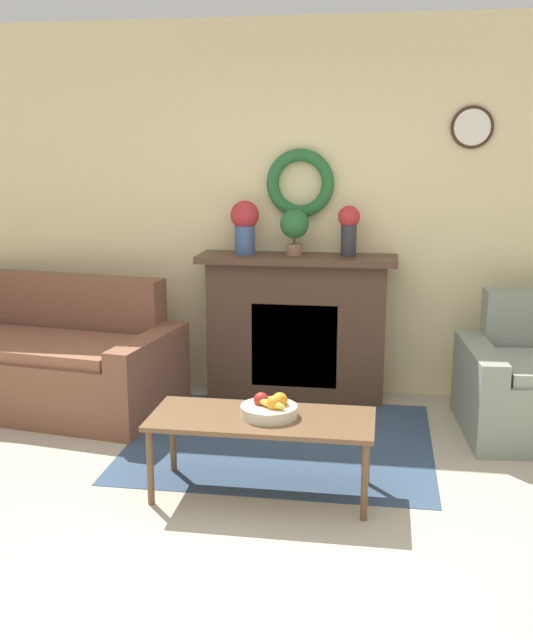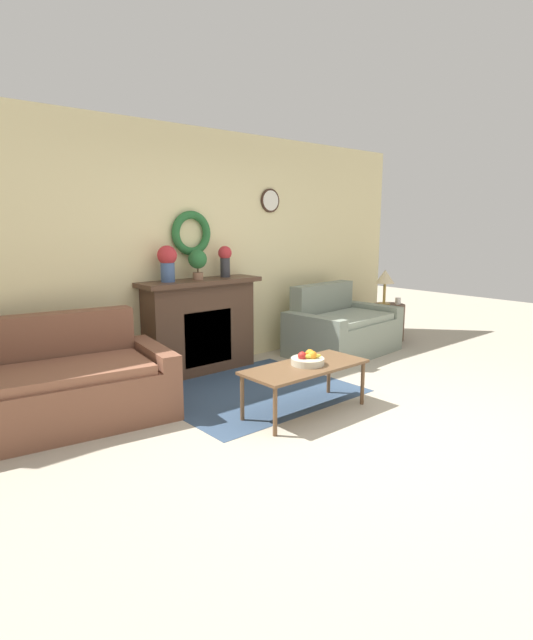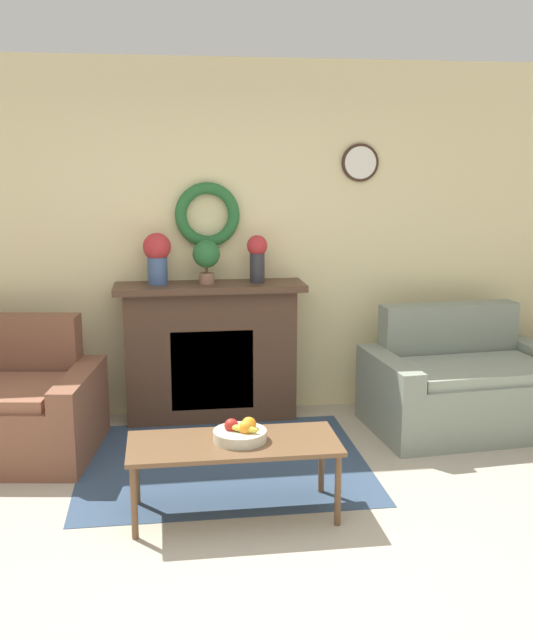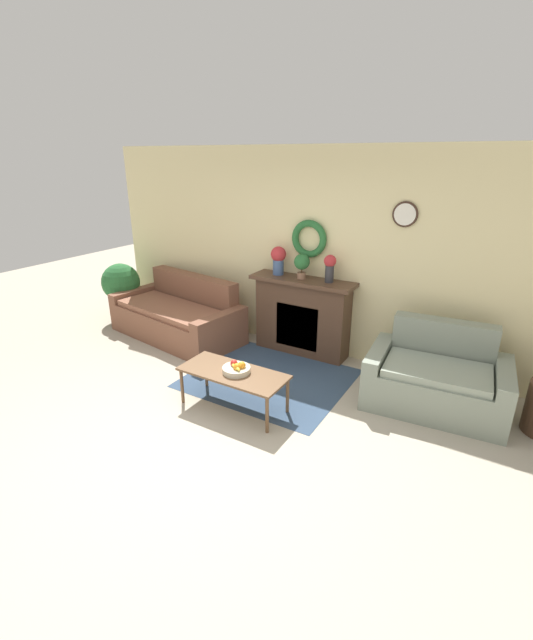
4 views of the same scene
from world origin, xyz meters
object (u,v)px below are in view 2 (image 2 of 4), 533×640
object	(u,v)px
fireplace	(200,326)
loveseat_right	(341,329)
coffee_table	(305,370)
vase_on_mantel_right	(225,259)
table_lamp	(385,278)
side_table_by_loveseat	(388,322)
couch_left	(43,389)
vase_on_mantel_left	(167,261)
potted_plant_on_mantel	(198,261)
fruit_bowl	(308,360)
mug	(398,301)

from	to	relation	value
fireplace	loveseat_right	distance (m)	1.93
fireplace	coffee_table	world-z (taller)	fireplace
vase_on_mantel_right	table_lamp	bearing A→B (deg)	-8.96
side_table_by_loveseat	vase_on_mantel_right	world-z (taller)	vase_on_mantel_right
couch_left	vase_on_mantel_right	size ratio (longest dim) A/B	6.12
couch_left	vase_on_mantel_left	xyz separation A→B (m)	(1.46, 0.45, 0.96)
table_lamp	vase_on_mantel_left	distance (m)	3.30
table_lamp	potted_plant_on_mantel	distance (m)	2.94
coffee_table	vase_on_mantel_left	distance (m)	1.92
fruit_bowl	fireplace	bearing A→B (deg)	91.86
couch_left	side_table_by_loveseat	distance (m)	4.77
table_lamp	mug	world-z (taller)	table_lamp
side_table_by_loveseat	fruit_bowl	bearing A→B (deg)	-157.23
side_table_by_loveseat	mug	bearing A→B (deg)	-37.87
coffee_table	potted_plant_on_mantel	size ratio (longest dim) A/B	3.59
side_table_by_loveseat	mug	xyz separation A→B (m)	(0.10, -0.08, 0.31)
mug	potted_plant_on_mantel	world-z (taller)	potted_plant_on_mantel
loveseat_right	vase_on_mantel_left	size ratio (longest dim) A/B	3.93
vase_on_mantel_left	fireplace	bearing A→B (deg)	-0.83
couch_left	fruit_bowl	xyz separation A→B (m)	(1.90, -1.20, 0.16)
coffee_table	table_lamp	distance (m)	3.16
couch_left	fireplace	bearing A→B (deg)	22.13
couch_left	mug	size ratio (longest dim) A/B	23.32
mug	fruit_bowl	bearing A→B (deg)	-159.28
table_lamp	vase_on_mantel_right	size ratio (longest dim) A/B	1.40
mug	potted_plant_on_mantel	size ratio (longest dim) A/B	0.29
side_table_by_loveseat	potted_plant_on_mantel	distance (m)	3.14
fireplace	vase_on_mantel_right	bearing A→B (deg)	0.88
mug	vase_on_mantel_left	size ratio (longest dim) A/B	0.24
table_lamp	mug	xyz separation A→B (m)	(0.16, -0.13, -0.33)
vase_on_mantel_left	vase_on_mantel_right	world-z (taller)	vase_on_mantel_left
coffee_table	vase_on_mantel_left	bearing A→B (deg)	103.43
loveseat_right	fruit_bowl	xyz separation A→B (m)	(-1.81, -1.17, 0.17)
fruit_bowl	side_table_by_loveseat	distance (m)	3.12
vase_on_mantel_left	loveseat_right	bearing A→B (deg)	-11.94
coffee_table	fireplace	bearing A→B (deg)	90.44
loveseat_right	fruit_bowl	world-z (taller)	loveseat_right
loveseat_right	mug	size ratio (longest dim) A/B	16.14
fruit_bowl	side_table_by_loveseat	xyz separation A→B (m)	(2.87, 1.21, -0.22)
fireplace	mug	distance (m)	3.07
table_lamp	loveseat_right	bearing A→B (deg)	-175.54
fireplace	loveseat_right	xyz separation A→B (m)	(1.86, -0.47, -0.22)
coffee_table	vase_on_mantel_right	bearing A→B (deg)	78.12
fireplace	coffee_table	xyz separation A→B (m)	(0.01, -1.65, -0.14)
fruit_bowl	vase_on_mantel_left	world-z (taller)	vase_on_mantel_left
fireplace	mug	world-z (taller)	fireplace
side_table_by_loveseat	table_lamp	size ratio (longest dim) A/B	1.05
coffee_table	mug	size ratio (longest dim) A/B	12.59
fruit_bowl	table_lamp	bearing A→B (deg)	23.97
mug	vase_on_mantel_left	bearing A→B (deg)	171.32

